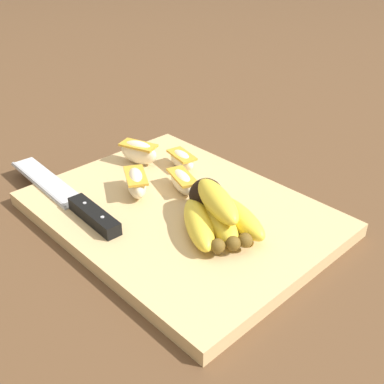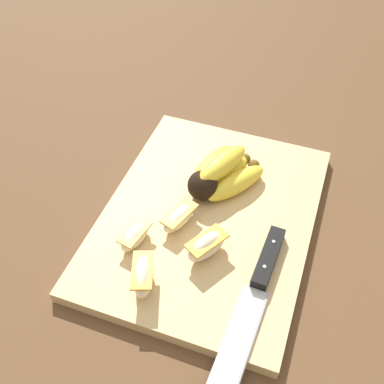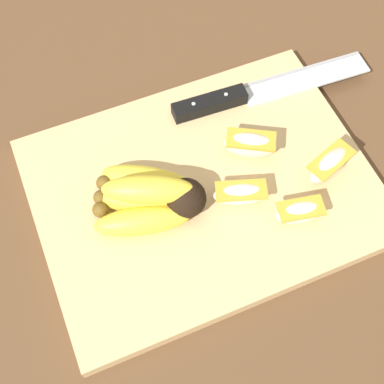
{
  "view_description": "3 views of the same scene",
  "coord_description": "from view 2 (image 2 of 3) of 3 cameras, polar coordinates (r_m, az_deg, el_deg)",
  "views": [
    {
      "loc": [
        0.41,
        -0.38,
        0.38
      ],
      "look_at": [
        0.01,
        -0.0,
        0.05
      ],
      "focal_mm": 44.36,
      "sensor_mm": 36.0,
      "label": 1
    },
    {
      "loc": [
        -0.45,
        -0.14,
        0.57
      ],
      "look_at": [
        -0.0,
        0.02,
        0.06
      ],
      "focal_mm": 43.84,
      "sensor_mm": 36.0,
      "label": 2
    },
    {
      "loc": [
        0.13,
        0.28,
        0.58
      ],
      "look_at": [
        0.01,
        -0.0,
        0.03
      ],
      "focal_mm": 49.8,
      "sensor_mm": 36.0,
      "label": 3
    }
  ],
  "objects": [
    {
      "name": "chefs_knife",
      "position": [
        0.64,
        8.05,
        -11.36
      ],
      "size": [
        0.28,
        0.04,
        0.02
      ],
      "color": "silver",
      "rests_on": "cutting_board"
    },
    {
      "name": "apple_wedge_middle",
      "position": [
        0.65,
        1.81,
        -6.54
      ],
      "size": [
        0.07,
        0.06,
        0.04
      ],
      "color": "#F4E5C1",
      "rests_on": "cutting_board"
    },
    {
      "name": "banana_bunch",
      "position": [
        0.74,
        3.48,
        2.21
      ],
      "size": [
        0.14,
        0.12,
        0.06
      ],
      "color": "black",
      "rests_on": "cutting_board"
    },
    {
      "name": "apple_wedge_near",
      "position": [
        0.63,
        -5.98,
        -10.03
      ],
      "size": [
        0.07,
        0.05,
        0.04
      ],
      "color": "#F4E5C1",
      "rests_on": "cutting_board"
    },
    {
      "name": "ground_plane",
      "position": [
        0.74,
        1.41,
        -3.15
      ],
      "size": [
        6.0,
        6.0,
        0.0
      ],
      "primitive_type": "plane",
      "color": "brown"
    },
    {
      "name": "cutting_board",
      "position": [
        0.72,
        1.99,
        -3.24
      ],
      "size": [
        0.4,
        0.31,
        0.02
      ],
      "primitive_type": "cube",
      "color": "tan",
      "rests_on": "ground_plane"
    },
    {
      "name": "apple_wedge_extra",
      "position": [
        0.69,
        -1.55,
        -3.06
      ],
      "size": [
        0.07,
        0.04,
        0.03
      ],
      "color": "#F4E5C1",
      "rests_on": "cutting_board"
    },
    {
      "name": "apple_wedge_far",
      "position": [
        0.67,
        -6.96,
        -5.28
      ],
      "size": [
        0.06,
        0.04,
        0.03
      ],
      "color": "#F4E5C1",
      "rests_on": "cutting_board"
    }
  ]
}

